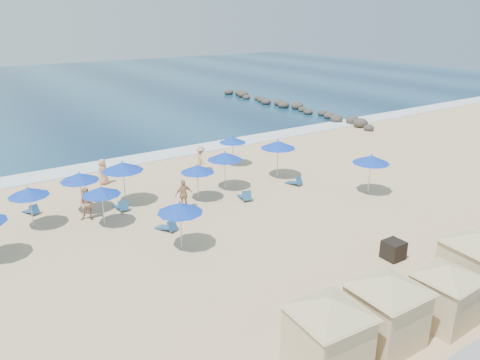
% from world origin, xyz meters
% --- Properties ---
extents(ground, '(160.00, 160.00, 0.00)m').
position_xyz_m(ground, '(0.00, 0.00, 0.00)').
color(ground, '#D0AE84').
rests_on(ground, ground).
extents(ocean, '(160.00, 80.00, 0.06)m').
position_xyz_m(ocean, '(0.00, 55.00, 0.03)').
color(ocean, '#0D2B4A').
rests_on(ocean, ground).
extents(surf_line, '(160.00, 2.50, 0.08)m').
position_xyz_m(surf_line, '(0.00, 15.50, 0.04)').
color(surf_line, white).
rests_on(surf_line, ground).
extents(rock_jetty, '(2.56, 26.66, 0.96)m').
position_xyz_m(rock_jetty, '(24.01, 24.90, 0.36)').
color(rock_jetty, '#2C2825').
rests_on(rock_jetty, ground).
extents(trash_bin, '(0.89, 0.89, 0.88)m').
position_xyz_m(trash_bin, '(4.85, -5.80, 0.44)').
color(trash_bin, black).
rests_on(trash_bin, ground).
extents(cabana_0, '(4.59, 4.59, 2.89)m').
position_xyz_m(cabana_0, '(-2.75, -9.27, 1.65)').
color(cabana_0, '#CEB68D').
rests_on(cabana_0, ground).
extents(cabana_1, '(4.61, 4.61, 2.89)m').
position_xyz_m(cabana_1, '(-0.20, -9.43, 1.66)').
color(cabana_1, '#CEB68D').
rests_on(cabana_1, ground).
extents(cabana_2, '(4.16, 4.16, 2.61)m').
position_xyz_m(cabana_2, '(2.46, -9.91, 1.49)').
color(cabana_2, '#CEB68D').
rests_on(cabana_2, ground).
extents(cabana_3, '(4.43, 4.43, 2.79)m').
position_xyz_m(cabana_3, '(5.40, -9.21, 1.60)').
color(cabana_3, '#CEB68D').
rests_on(cabana_3, ground).
extents(umbrella_2, '(2.08, 2.08, 2.37)m').
position_xyz_m(umbrella_2, '(-8.26, 7.02, 2.05)').
color(umbrella_2, '#A5A8AD').
rests_on(umbrella_2, ground).
extents(umbrella_3, '(2.03, 2.03, 2.31)m').
position_xyz_m(umbrella_3, '(-5.06, 5.18, 2.00)').
color(umbrella_3, '#A5A8AD').
rests_on(umbrella_3, ground).
extents(umbrella_4, '(2.40, 2.40, 2.73)m').
position_xyz_m(umbrella_4, '(-3.01, 7.42, 2.37)').
color(umbrella_4, '#A5A8AD').
rests_on(umbrella_4, ground).
extents(umbrella_5, '(2.16, 2.16, 2.46)m').
position_xyz_m(umbrella_5, '(-5.45, 7.68, 2.13)').
color(umbrella_5, '#A5A8AD').
rests_on(umbrella_5, ground).
extents(umbrella_6, '(2.18, 2.18, 2.49)m').
position_xyz_m(umbrella_6, '(-2.84, 0.52, 2.16)').
color(umbrella_6, '#A5A8AD').
rests_on(umbrella_6, ground).
extents(umbrella_7, '(2.05, 2.05, 2.33)m').
position_xyz_m(umbrella_7, '(0.89, 5.55, 2.02)').
color(umbrella_7, '#A5A8AD').
rests_on(umbrella_7, ground).
extents(umbrella_8, '(2.26, 2.26, 2.57)m').
position_xyz_m(umbrella_8, '(3.28, 6.26, 2.23)').
color(umbrella_8, '#A5A8AD').
rests_on(umbrella_8, ground).
extents(umbrella_9, '(2.01, 2.01, 2.28)m').
position_xyz_m(umbrella_9, '(6.45, 10.21, 1.98)').
color(umbrella_9, '#A5A8AD').
rests_on(umbrella_9, ground).
extents(umbrella_10, '(2.40, 2.40, 2.73)m').
position_xyz_m(umbrella_10, '(7.49, 6.17, 2.36)').
color(umbrella_10, '#A5A8AD').
rests_on(umbrella_10, ground).
extents(umbrella_11, '(2.31, 2.31, 2.63)m').
position_xyz_m(umbrella_11, '(10.30, 0.50, 2.28)').
color(umbrella_11, '#A5A8AD').
rests_on(umbrella_11, ground).
extents(beach_chair_1, '(0.86, 1.23, 0.62)m').
position_xyz_m(beach_chair_1, '(-7.95, 9.04, 0.21)').
color(beach_chair_1, navy).
rests_on(beach_chair_1, ground).
extents(beach_chair_2, '(0.56, 1.23, 0.67)m').
position_xyz_m(beach_chair_2, '(-3.52, 6.72, 0.23)').
color(beach_chair_2, navy).
rests_on(beach_chair_2, ground).
extents(beach_chair_3, '(0.96, 1.31, 0.66)m').
position_xyz_m(beach_chair_3, '(-2.51, 2.74, 0.23)').
color(beach_chair_3, navy).
rests_on(beach_chair_3, ground).
extents(beach_chair_4, '(0.86, 1.36, 0.69)m').
position_xyz_m(beach_chair_4, '(3.29, 4.01, 0.24)').
color(beach_chair_4, navy).
rests_on(beach_chair_4, ground).
extents(beach_chair_5, '(0.79, 1.23, 0.63)m').
position_xyz_m(beach_chair_5, '(7.55, 4.30, 0.22)').
color(beach_chair_5, navy).
rests_on(beach_chair_5, ground).
extents(beachgoer_1, '(1.14, 1.06, 1.88)m').
position_xyz_m(beachgoer_1, '(-5.52, 6.44, 0.94)').
color(beachgoer_1, tan).
rests_on(beachgoer_1, ground).
extents(beachgoer_2, '(1.07, 0.50, 1.79)m').
position_xyz_m(beachgoer_2, '(-0.43, 4.86, 0.89)').
color(beachgoer_2, tan).
rests_on(beachgoer_2, ground).
extents(beachgoer_3, '(0.91, 1.30, 1.84)m').
position_xyz_m(beachgoer_3, '(3.82, 10.35, 0.92)').
color(beachgoer_3, tan).
rests_on(beachgoer_3, ground).
extents(beachgoer_4, '(1.01, 0.91, 1.73)m').
position_xyz_m(beachgoer_4, '(-2.91, 11.58, 0.87)').
color(beachgoer_4, tan).
rests_on(beachgoer_4, ground).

